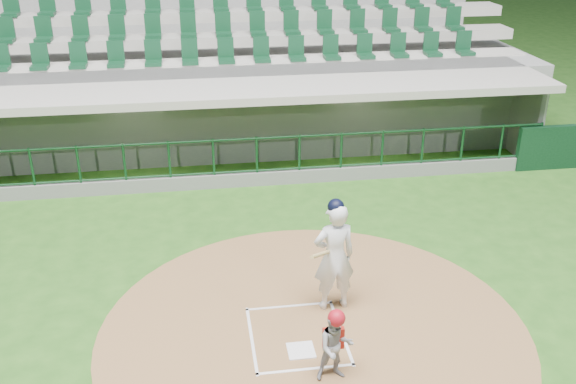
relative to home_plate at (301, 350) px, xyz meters
name	(u,v)px	position (x,y,z in m)	size (l,w,h in m)	color
ground	(294,325)	(0.00, 0.70, -0.02)	(120.00, 120.00, 0.00)	#224F16
dirt_circle	(314,331)	(0.30, 0.50, -0.02)	(7.20, 7.20, 0.01)	brown
home_plate	(301,350)	(0.00, 0.00, 0.00)	(0.43, 0.43, 0.02)	white
batter_box_chalk	(297,335)	(0.00, 0.40, 0.00)	(1.55, 1.80, 0.01)	white
dugout_structure	(252,125)	(0.06, 8.54, 0.94)	(16.40, 3.70, 3.00)	gray
seating_deck	(240,80)	(0.00, 11.61, 1.40)	(17.00, 6.72, 5.15)	gray
batter	(334,255)	(0.76, 1.15, 1.03)	(0.93, 0.92, 2.10)	white
catcher	(335,345)	(0.40, -0.68, 0.59)	(0.56, 0.45, 1.21)	#939499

